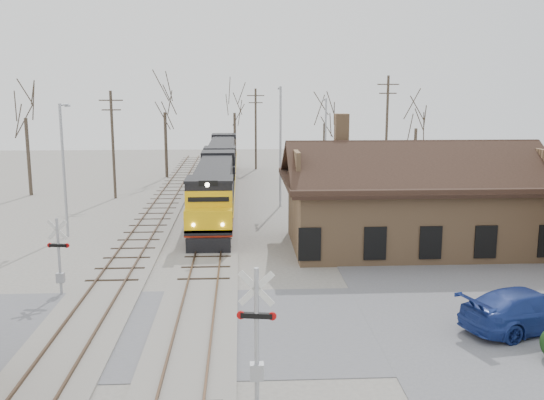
{
  "coord_description": "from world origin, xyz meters",
  "views": [
    {
      "loc": [
        1.9,
        -22.91,
        9.52
      ],
      "look_at": [
        3.56,
        9.0,
        3.51
      ],
      "focal_mm": 40.0,
      "sensor_mm": 36.0,
      "label": 1
    }
  ],
  "objects_px": {
    "depot": "(410,207)",
    "parked_car": "(528,310)",
    "locomotive_trailing": "(222,160)",
    "locomotive_lead": "(214,191)"
  },
  "relations": [
    {
      "from": "depot",
      "to": "parked_car",
      "type": "xyz_separation_m",
      "value": [
        1.21,
        -12.74,
        -1.58
      ]
    },
    {
      "from": "locomotive_lead",
      "to": "locomotive_trailing",
      "type": "relative_size",
      "value": 1.0
    },
    {
      "from": "depot",
      "to": "parked_car",
      "type": "distance_m",
      "value": 12.89
    },
    {
      "from": "depot",
      "to": "locomotive_lead",
      "type": "distance_m",
      "value": 14.17
    },
    {
      "from": "parked_car",
      "to": "locomotive_lead",
      "type": "bearing_deg",
      "value": 14.47
    },
    {
      "from": "depot",
      "to": "parked_car",
      "type": "bearing_deg",
      "value": -84.59
    },
    {
      "from": "locomotive_lead",
      "to": "locomotive_trailing",
      "type": "distance_m",
      "value": 18.94
    },
    {
      "from": "locomotive_trailing",
      "to": "depot",
      "type": "bearing_deg",
      "value": -65.65
    },
    {
      "from": "locomotive_lead",
      "to": "parked_car",
      "type": "bearing_deg",
      "value": -56.97
    },
    {
      "from": "locomotive_lead",
      "to": "locomotive_trailing",
      "type": "height_order",
      "value": "locomotive_lead"
    }
  ]
}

